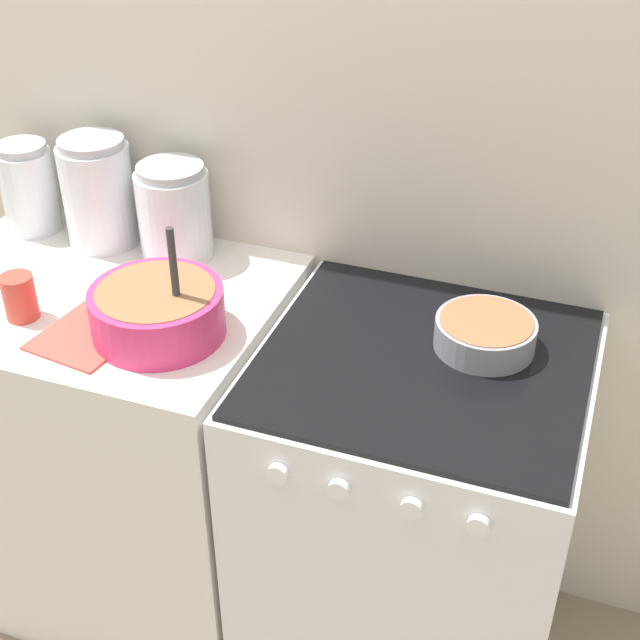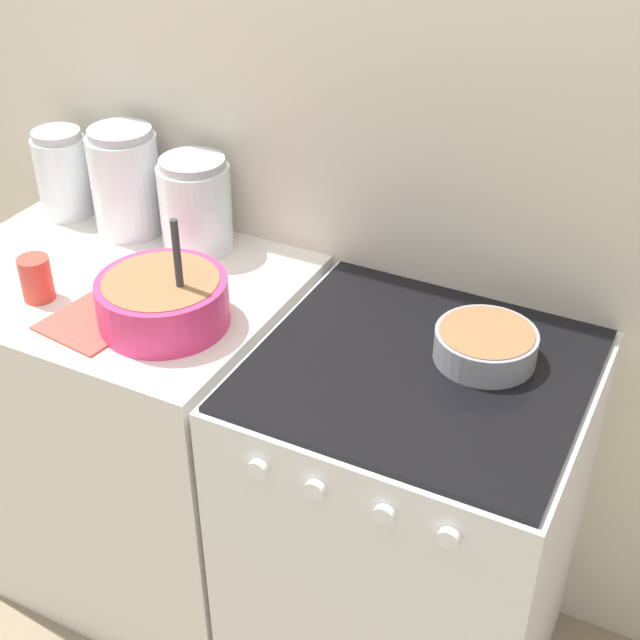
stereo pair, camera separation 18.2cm
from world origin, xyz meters
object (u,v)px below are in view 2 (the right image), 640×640
Objects in this scene: storage_jar_right at (196,211)px; tin_can at (36,278)px; baking_pan at (486,344)px; storage_jar_left at (64,179)px; storage_jar_middle at (127,188)px; stove at (408,529)px; mixing_bowl at (163,299)px.

storage_jar_right reaches higher than tin_can.
baking_pan is at bearing -9.63° from storage_jar_right.
storage_jar_left is 0.20m from storage_jar_middle.
mixing_bowl is (-0.54, -0.10, 0.52)m from stove.
storage_jar_right reaches higher than baking_pan.
mixing_bowl is 1.04× the size of storage_jar_middle.
stove is at bearing 10.38° from mixing_bowl.
mixing_bowl is 1.23× the size of storage_jar_left.
mixing_bowl is 0.67m from baking_pan.
stove is at bearing -13.86° from storage_jar_middle.
storage_jar_middle is at bearing 180.00° from storage_jar_right.
tin_can is (0.22, -0.36, -0.05)m from storage_jar_left.
stove is 0.51m from baking_pan.
storage_jar_right is 2.28× the size of tin_can.
mixing_bowl is 2.76× the size of tin_can.
mixing_bowl reaches higher than storage_jar_right.
stove is 0.89m from storage_jar_right.
tin_can is (-0.95, -0.23, 0.02)m from baking_pan.
storage_jar_middle is at bearing 92.50° from tin_can.
mixing_bowl is 1.21× the size of storage_jar_right.
storage_jar_right reaches higher than stove.
baking_pan is 0.78m from storage_jar_right.
baking_pan is at bearing 38.71° from stove.
mixing_bowl is 1.35× the size of baking_pan.
storage_jar_left reaches higher than tin_can.
mixing_bowl is 0.45m from storage_jar_middle.
stove is 4.08× the size of storage_jar_left.
baking_pan is 1.18m from storage_jar_left.
storage_jar_right is at bearing 170.37° from baking_pan.
tin_can is at bearing -171.76° from mixing_bowl.
baking_pan is 0.91× the size of storage_jar_left.
storage_jar_middle is 0.20m from storage_jar_right.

